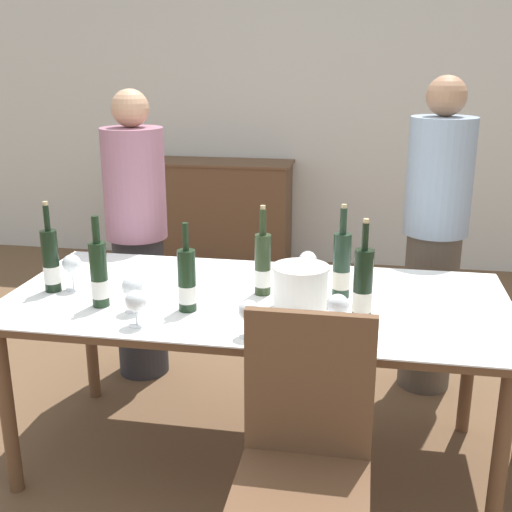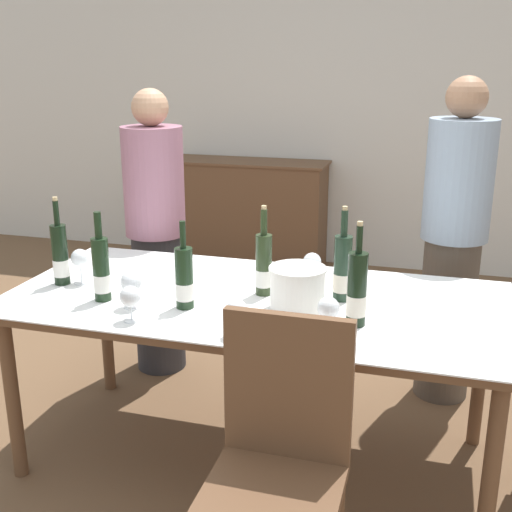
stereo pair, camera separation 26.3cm
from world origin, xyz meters
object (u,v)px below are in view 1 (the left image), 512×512
Objects in this scene: wine_bottle_3 at (363,287)px; wine_glass_5 at (136,302)px; ice_bucket at (300,286)px; dining_table at (256,311)px; wine_bottle_0 at (187,282)px; person_host at (137,238)px; person_guest_left at (434,240)px; wine_bottle_5 at (342,267)px; wine_glass_2 at (72,265)px; wine_bottle_2 at (51,262)px; wine_glass_3 at (338,306)px; sideboard_cabinet at (211,214)px; wine_bottle_1 at (99,275)px; wine_glass_0 at (249,312)px; wine_glass_4 at (308,261)px; wine_bottle_4 at (263,265)px; wine_glass_1 at (133,287)px; chair_near_front at (304,448)px.

wine_bottle_3 reaches higher than wine_glass_5.
wine_glass_5 is (-0.58, -0.29, 0.00)m from ice_bucket.
wine_bottle_0 reaches higher than dining_table.
person_host is 0.96× the size of person_guest_left.
wine_glass_2 is (-1.14, -0.12, -0.02)m from wine_bottle_5.
wine_bottle_3 is at bearing -4.32° from wine_bottle_2.
person_host is (-0.98, 0.81, -0.08)m from ice_bucket.
wine_bottle_5 is at bearing 90.94° from wine_glass_3.
wine_bottle_3 reaches higher than sideboard_cabinet.
ice_bucket is at bearing 159.77° from wine_bottle_3.
ice_bucket is 1.07m from wine_bottle_2.
wine_glass_3 is 0.09× the size of person_guest_left.
wine_bottle_1 is 2.70× the size of wine_glass_0.
person_host is (-1.14, 1.02, -0.08)m from wine_glass_3.
wine_glass_2 is at bearing 157.45° from wine_glass_0.
wine_glass_4 is (0.19, 0.21, 0.17)m from dining_table.
wine_bottle_4 is at bearing 6.52° from wine_glass_2.
wine_bottle_4 is (0.02, 0.04, 0.19)m from dining_table.
person_host is at bearing 109.44° from wine_glass_1.
wine_bottle_4 is 2.70× the size of wine_glass_3.
wine_glass_1 is at bearing 114.82° from wine_glass_5.
person_guest_left reaches higher than wine_glass_3.
wine_bottle_1 reaches higher than wine_bottle_0.
ice_bucket is 0.30m from wine_glass_4.
wine_bottle_5 is at bearing -42.33° from wine_glass_4.
wine_bottle_4 is at bearing -136.47° from wine_glass_4.
wine_glass_4 reaches higher than dining_table.
wine_bottle_0 is at bearing -166.44° from ice_bucket.
dining_table is 0.43m from wine_glass_0.
wine_bottle_3 is 2.89× the size of wine_glass_0.
person_guest_left reaches higher than wine_glass_1.
wine_glass_4 is at bearing 95.53° from chair_near_front.
wine_bottle_1 is at bearing 141.56° from wine_glass_5.
sideboard_cabinet is at bearing 108.44° from wine_bottle_4.
person_host is (0.08, 0.80, -0.11)m from wine_bottle_2.
ice_bucket reaches higher than wine_glass_3.
sideboard_cabinet is at bearing 112.11° from wine_glass_3.
wine_bottle_1 is 1.75m from person_guest_left.
wine_glass_4 is (0.79, 0.42, -0.03)m from wine_bottle_1.
person_guest_left is (0.77, 0.80, -0.07)m from wine_bottle_4.
dining_table is at bearing 18.98° from wine_bottle_1.
wine_bottle_0 is 2.58× the size of wine_glass_0.
wine_bottle_0 reaches higher than wine_glass_1.
ice_bucket is 1.45× the size of wine_glass_2.
person_host is at bearing 89.70° from wine_glass_2.
person_guest_left reaches higher than wine_bottle_1.
wine_bottle_4 is (0.90, -2.71, 0.45)m from sideboard_cabinet.
sideboard_cabinet is at bearing 99.05° from wine_glass_5.
chair_near_front is at bearing -99.24° from wine_glass_3.
wine_glass_2 reaches higher than sideboard_cabinet.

